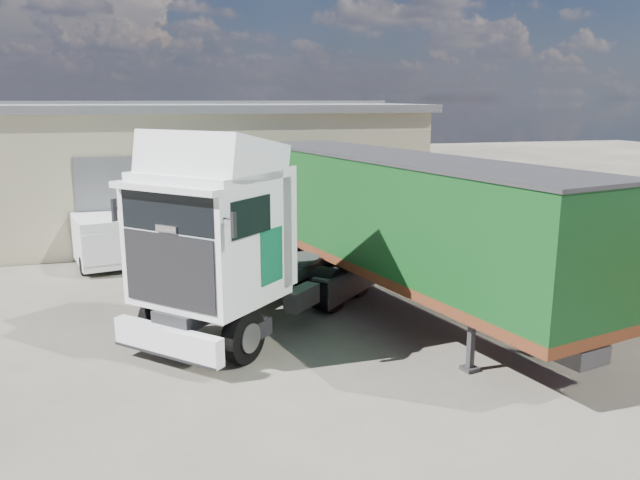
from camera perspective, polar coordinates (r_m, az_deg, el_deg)
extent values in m
plane|color=#282520|center=(13.60, -8.03, -11.28)|extent=(120.00, 120.00, 0.00)
cube|color=#B6AE8C|center=(28.89, -24.18, 5.69)|extent=(30.00, 12.00, 5.00)
cube|color=#5D6063|center=(28.74, -24.67, 10.93)|extent=(30.60, 12.60, 0.30)
cube|color=#5D6063|center=(22.66, -16.33, 2.83)|extent=(4.00, 0.08, 3.60)
cube|color=#5D6063|center=(28.74, -24.70, 11.33)|extent=(30.60, 0.40, 0.15)
cube|color=brown|center=(22.82, 19.75, 1.26)|extent=(0.35, 26.00, 2.50)
cylinder|color=black|center=(14.21, -10.85, -7.78)|extent=(2.73, 2.73, 1.16)
cylinder|color=black|center=(17.12, -2.44, -3.97)|extent=(2.77, 2.77, 1.16)
cylinder|color=black|center=(18.39, 0.13, -2.78)|extent=(2.77, 2.77, 1.16)
cube|color=#2D2D30|center=(16.05, -4.77, -3.65)|extent=(5.81, 5.82, 0.33)
cube|color=white|center=(13.49, -13.77, -8.97)|extent=(2.17, 2.17, 0.60)
cube|color=white|center=(13.95, -10.15, 0.07)|extent=(3.72, 3.72, 2.69)
cube|color=black|center=(13.14, -13.62, -2.74)|extent=(1.75, 1.75, 1.54)
cube|color=black|center=(12.89, -13.83, 2.46)|extent=(1.78, 1.78, 0.82)
cube|color=white|center=(13.84, -9.85, 7.23)|extent=(3.43, 3.43, 1.35)
cube|color=#0C5639|center=(15.23, -13.02, -0.15)|extent=(0.59, 0.59, 1.21)
cube|color=#0C5639|center=(13.54, -4.43, -1.47)|extent=(0.59, 0.59, 1.21)
cylinder|color=#2D2D30|center=(17.13, -2.06, -1.75)|extent=(1.71, 1.71, 0.13)
cube|color=#2D2D30|center=(13.38, 13.63, -9.32)|extent=(0.37, 0.37, 1.13)
cube|color=#2D2D30|center=(14.62, 19.06, -7.75)|extent=(0.37, 0.37, 1.13)
cylinder|color=black|center=(20.17, 0.22, -1.49)|extent=(2.80, 1.67, 1.09)
cube|color=#2D2D30|center=(16.68, 7.11, -3.31)|extent=(3.70, 12.14, 0.36)
cube|color=#5B2E14|center=(16.59, 7.14, -2.18)|extent=(5.39, 12.55, 0.25)
cube|color=black|center=(16.27, 7.28, 2.77)|extent=(5.39, 12.55, 2.66)
cube|color=#2D2D30|center=(16.09, 7.42, 7.52)|extent=(5.47, 12.63, 0.08)
cylinder|color=black|center=(21.44, -18.74, -1.98)|extent=(1.85, 0.99, 0.61)
cylinder|color=black|center=(24.26, -19.90, -0.39)|extent=(1.85, 0.99, 0.61)
cube|color=white|center=(22.71, -19.48, 0.48)|extent=(2.65, 4.50, 1.56)
cube|color=white|center=(21.03, -18.74, -0.53)|extent=(1.84, 1.19, 1.01)
cube|color=black|center=(21.10, -18.92, 0.90)|extent=(1.58, 0.43, 0.55)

